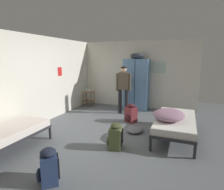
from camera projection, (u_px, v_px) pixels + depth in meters
ground_plane at (108, 134)px, 4.78m from camera, size 9.27×9.27×0.00m
room_backdrop at (88, 78)px, 6.14m from camera, size 4.38×5.85×2.51m
locker_bank at (136, 83)px, 6.97m from camera, size 0.90×0.55×2.07m
shelf_unit at (89, 97)px, 7.55m from camera, size 0.38×0.30×0.57m
bed_left_front at (1, 135)px, 3.75m from camera, size 0.90×1.90×0.49m
bed_right at (175, 122)px, 4.53m from camera, size 0.90×1.90×0.49m
bedding_heap at (169, 115)px, 4.35m from camera, size 0.70×0.82×0.23m
person_traveler at (123, 85)px, 6.40m from camera, size 0.49×0.29×1.62m
water_bottle at (87, 89)px, 7.53m from camera, size 0.07×0.07×0.21m
lotion_bottle at (90, 90)px, 7.43m from camera, size 0.05×0.05×0.17m
backpack_maroon at (131, 113)px, 5.64m from camera, size 0.41×0.41×0.55m
backpack_navy at (48, 167)px, 2.87m from camera, size 0.42×0.42×0.55m
backpack_olive at (115, 136)px, 3.99m from camera, size 0.37×0.35×0.55m
clothes_pile_grey at (135, 130)px, 4.90m from camera, size 0.41×0.50×0.13m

